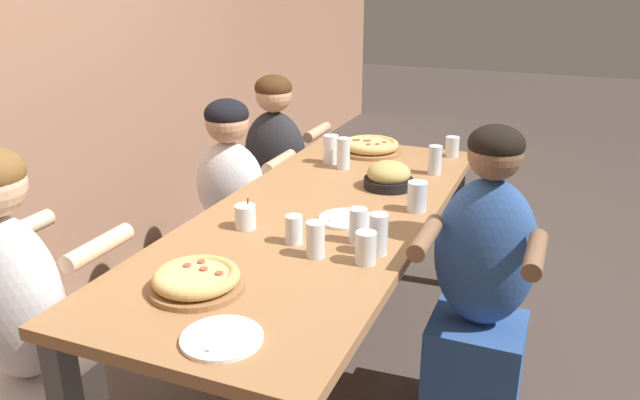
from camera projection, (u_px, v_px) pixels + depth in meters
ground_plane at (320, 373)px, 2.71m from camera, size 18.00×18.00×0.00m
dining_table at (320, 231)px, 2.47m from camera, size 2.16×0.85×0.75m
pizza_board_main at (371, 147)px, 3.22m from camera, size 0.32×0.32×0.06m
pizza_board_second at (197, 280)px, 1.84m from camera, size 0.29×0.29×0.06m
skillet_bowl at (389, 176)px, 2.70m from camera, size 0.31×0.22×0.12m
empty_plate_a at (222, 338)px, 1.60m from camera, size 0.21×0.21×0.02m
empty_plate_b at (347, 219)px, 2.36m from camera, size 0.21×0.21×0.02m
cocktail_glass_blue at (245, 218)px, 2.28m from camera, size 0.08×0.08×0.11m
drinking_glass_a at (435, 162)px, 2.88m from camera, size 0.06×0.06×0.13m
drinking_glass_b at (331, 150)px, 3.04m from camera, size 0.07×0.07×0.14m
drinking_glass_c at (452, 148)px, 3.15m from camera, size 0.07×0.07×0.10m
drinking_glass_d at (358, 228)px, 2.16m from camera, size 0.06×0.06×0.12m
drinking_glass_e at (378, 234)px, 2.06m from camera, size 0.06×0.06×0.14m
drinking_glass_f at (315, 241)px, 2.05m from camera, size 0.06×0.06×0.12m
drinking_glass_g at (417, 199)px, 2.44m from camera, size 0.08×0.08×0.12m
drinking_glass_h at (366, 250)px, 2.00m from camera, size 0.07×0.07×0.11m
drinking_glass_i at (343, 153)px, 2.95m from camera, size 0.06×0.06×0.15m
drinking_glass_j at (294, 231)px, 2.15m from camera, size 0.06×0.06×0.10m
diner_far_midright at (232, 213)px, 3.12m from camera, size 0.51×0.40×1.08m
diner_far_left at (22, 341)px, 1.96m from camera, size 0.51×0.40×1.18m
diner_near_center at (481, 297)px, 2.26m from camera, size 0.51×0.40×1.17m
diner_far_right at (276, 181)px, 3.55m from camera, size 0.51×0.40×1.12m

